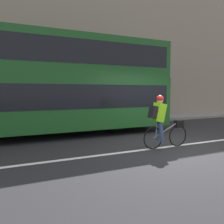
% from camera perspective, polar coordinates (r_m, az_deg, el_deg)
% --- Properties ---
extents(ground_plane, '(80.00, 80.00, 0.00)m').
position_cam_1_polar(ground_plane, '(7.00, 15.55, -8.84)').
color(ground_plane, '#232326').
extents(road_center_line, '(50.00, 0.14, 0.01)m').
position_cam_1_polar(road_center_line, '(7.07, 15.08, -8.66)').
color(road_center_line, silver).
rests_on(road_center_line, ground_plane).
extents(sidewalk_curb, '(60.00, 1.95, 0.14)m').
position_cam_1_polar(sidewalk_curb, '(12.07, -2.55, -2.37)').
color(sidewalk_curb, gray).
rests_on(sidewalk_curb, ground_plane).
extents(building_facade, '(60.00, 0.30, 9.16)m').
position_cam_1_polar(building_facade, '(13.33, -4.48, 17.86)').
color(building_facade, gray).
rests_on(building_facade, ground_plane).
extents(bus, '(9.94, 2.57, 3.74)m').
position_cam_1_polar(bus, '(8.66, -17.86, 7.67)').
color(bus, black).
rests_on(bus, ground_plane).
extents(cyclist_on_bike, '(1.57, 0.32, 1.59)m').
position_cam_1_polar(cyclist_on_bike, '(6.62, 12.84, -2.01)').
color(cyclist_on_bike, black).
rests_on(cyclist_on_bike, ground_plane).
extents(street_sign_post, '(0.36, 0.09, 2.35)m').
position_cam_1_polar(street_sign_post, '(12.30, 2.31, 4.27)').
color(street_sign_post, '#59595B').
rests_on(street_sign_post, sidewalk_curb).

